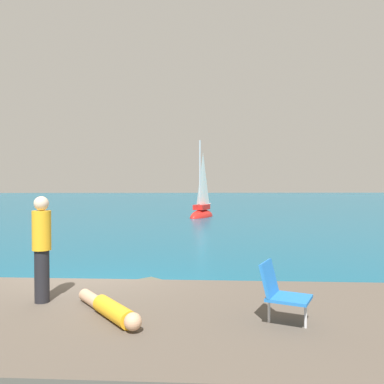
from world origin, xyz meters
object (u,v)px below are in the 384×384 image
(person_sunbather, at_px, (110,309))
(person_standing, at_px, (42,246))
(sailboat_near, at_px, (202,213))
(beach_chair, at_px, (280,290))

(person_sunbather, height_order, person_standing, person_standing)
(sailboat_near, distance_m, person_standing, 21.57)
(sailboat_near, relative_size, person_sunbather, 3.72)
(person_sunbather, distance_m, beach_chair, 2.28)
(sailboat_near, xyz_separation_m, beach_chair, (-0.26, -22.28, 0.70))
(sailboat_near, distance_m, person_sunbather, 22.11)
(person_sunbather, bearing_deg, person_standing, 24.37)
(sailboat_near, height_order, person_sunbather, sailboat_near)
(person_standing, bearing_deg, sailboat_near, -152.41)
(person_sunbather, xyz_separation_m, person_standing, (-1.15, 0.73, 0.75))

